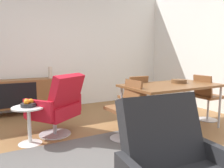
# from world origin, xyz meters

# --- Properties ---
(ground_plane) EXTENTS (8.32, 8.32, 0.00)m
(ground_plane) POSITION_xyz_m (0.00, 0.00, 0.00)
(ground_plane) COLOR olive
(wall_back) EXTENTS (6.80, 0.12, 2.80)m
(wall_back) POSITION_xyz_m (0.00, 2.60, 1.40)
(wall_back) COLOR white
(wall_back) RESTS_ON ground_plane
(sideboard) EXTENTS (1.60, 0.45, 0.72)m
(sideboard) POSITION_xyz_m (-0.33, 2.30, 0.44)
(sideboard) COLOR brown
(sideboard) RESTS_ON ground_plane
(vase_cobalt) EXTENTS (0.09, 0.09, 0.25)m
(vase_cobalt) POSITION_xyz_m (0.06, 2.30, 0.84)
(vase_cobalt) COLOR beige
(vase_cobalt) RESTS_ON sideboard
(dining_table) EXTENTS (1.60, 0.90, 0.74)m
(dining_table) POSITION_xyz_m (1.52, 0.14, 0.70)
(dining_table) COLOR brown
(dining_table) RESTS_ON ground_plane
(wooden_bowl_on_table) EXTENTS (0.26, 0.26, 0.06)m
(wooden_bowl_on_table) POSITION_xyz_m (1.77, 0.22, 0.77)
(wooden_bowl_on_table) COLOR brown
(wooden_bowl_on_table) RESTS_ON dining_table
(dining_chair_near_window) EXTENTS (0.44, 0.42, 0.86)m
(dining_chair_near_window) POSITION_xyz_m (0.63, 0.15, 0.47)
(dining_chair_near_window) COLOR brown
(dining_chair_near_window) RESTS_ON ground_plane
(dining_chair_far_end) EXTENTS (0.43, 0.41, 0.86)m
(dining_chair_far_end) POSITION_xyz_m (2.41, 0.14, 0.47)
(dining_chair_far_end) COLOR brown
(dining_chair_far_end) RESTS_ON ground_plane
(dining_chair_back_left) EXTENTS (0.41, 0.43, 0.86)m
(dining_chair_back_left) POSITION_xyz_m (1.17, 0.70, 0.47)
(dining_chair_back_left) COLOR brown
(dining_chair_back_left) RESTS_ON ground_plane
(lounge_chair_red) EXTENTS (0.90, 0.89, 0.95)m
(lounge_chair_red) POSITION_xyz_m (-0.21, 0.73, 0.47)
(lounge_chair_red) COLOR red
(lounge_chair_red) RESTS_ON ground_plane
(side_table_round) EXTENTS (0.44, 0.44, 0.52)m
(side_table_round) POSITION_xyz_m (-0.64, 0.62, 0.32)
(side_table_round) COLOR white
(side_table_round) RESTS_ON ground_plane
(fruit_bowl) EXTENTS (0.20, 0.20, 0.11)m
(fruit_bowl) POSITION_xyz_m (-0.64, 0.62, 0.56)
(fruit_bowl) COLOR #262628
(fruit_bowl) RESTS_ON side_table_round
(area_rug) EXTENTS (2.20, 1.70, 0.01)m
(area_rug) POSITION_xyz_m (-0.15, -0.40, 0.00)
(area_rug) COLOR #595654
(area_rug) RESTS_ON ground_plane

